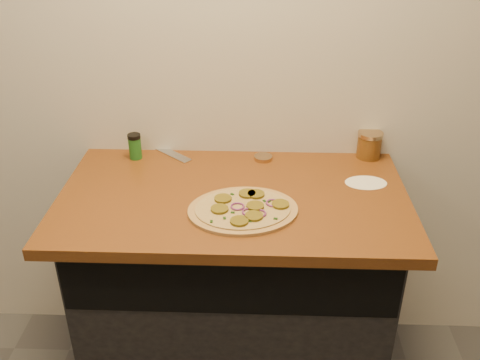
{
  "coord_description": "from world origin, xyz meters",
  "views": [
    {
      "loc": [
        0.08,
        -0.16,
        1.83
      ],
      "look_at": [
        0.02,
        1.42,
        0.95
      ],
      "focal_mm": 40.0,
      "sensor_mm": 36.0,
      "label": 1
    }
  ],
  "objects_px": {
    "pizza": "(244,209)",
    "spice_shaker": "(135,146)",
    "chefs_knife": "(159,147)",
    "salsa_jar": "(369,145)"
  },
  "relations": [
    {
      "from": "pizza",
      "to": "spice_shaker",
      "type": "height_order",
      "value": "spice_shaker"
    },
    {
      "from": "pizza",
      "to": "salsa_jar",
      "type": "bearing_deg",
      "value": 41.41
    },
    {
      "from": "pizza",
      "to": "salsa_jar",
      "type": "height_order",
      "value": "salsa_jar"
    },
    {
      "from": "pizza",
      "to": "chefs_knife",
      "type": "relative_size",
      "value": 1.65
    },
    {
      "from": "pizza",
      "to": "salsa_jar",
      "type": "xyz_separation_m",
      "value": [
        0.47,
        0.42,
        0.04
      ]
    },
    {
      "from": "pizza",
      "to": "chefs_knife",
      "type": "distance_m",
      "value": 0.58
    },
    {
      "from": "pizza",
      "to": "spice_shaker",
      "type": "relative_size",
      "value": 4.04
    },
    {
      "from": "salsa_jar",
      "to": "spice_shaker",
      "type": "height_order",
      "value": "salsa_jar"
    },
    {
      "from": "salsa_jar",
      "to": "chefs_knife",
      "type": "bearing_deg",
      "value": 176.91
    },
    {
      "from": "chefs_knife",
      "to": "spice_shaker",
      "type": "relative_size",
      "value": 2.45
    }
  ]
}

